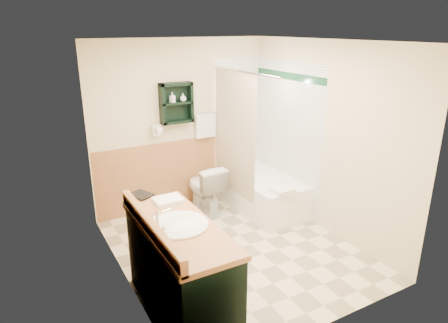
{
  "coord_description": "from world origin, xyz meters",
  "views": [
    {
      "loc": [
        -2.17,
        -3.59,
        2.55
      ],
      "look_at": [
        -0.04,
        0.2,
        1.06
      ],
      "focal_mm": 32.0,
      "sensor_mm": 36.0,
      "label": 1
    }
  ],
  "objects_px": {
    "vanity": "(180,270)",
    "bathtub": "(260,191)",
    "vanity_book": "(133,188)",
    "toilet": "(205,188)",
    "soap_bottle_a": "(172,100)",
    "soap_bottle_b": "(183,98)",
    "hair_dryer": "(156,130)",
    "wall_shelf": "(176,103)"
  },
  "relations": [
    {
      "from": "vanity",
      "to": "bathtub",
      "type": "bearing_deg",
      "value": 38.8
    },
    {
      "from": "vanity",
      "to": "vanity_book",
      "type": "relative_size",
      "value": 5.99
    },
    {
      "from": "toilet",
      "to": "soap_bottle_a",
      "type": "bearing_deg",
      "value": -40.56
    },
    {
      "from": "soap_bottle_b",
      "to": "hair_dryer",
      "type": "bearing_deg",
      "value": 175.67
    },
    {
      "from": "soap_bottle_a",
      "to": "soap_bottle_b",
      "type": "relative_size",
      "value": 1.23
    },
    {
      "from": "toilet",
      "to": "hair_dryer",
      "type": "bearing_deg",
      "value": -29.2
    },
    {
      "from": "bathtub",
      "to": "vanity_book",
      "type": "bearing_deg",
      "value": -158.92
    },
    {
      "from": "toilet",
      "to": "soap_bottle_a",
      "type": "relative_size",
      "value": 5.3
    },
    {
      "from": "toilet",
      "to": "vanity_book",
      "type": "xyz_separation_m",
      "value": [
        -1.33,
        -1.09,
        0.67
      ]
    },
    {
      "from": "vanity_book",
      "to": "soap_bottle_a",
      "type": "bearing_deg",
      "value": 31.67
    },
    {
      "from": "wall_shelf",
      "to": "vanity",
      "type": "height_order",
      "value": "wall_shelf"
    },
    {
      "from": "soap_bottle_a",
      "to": "vanity_book",
      "type": "bearing_deg",
      "value": -126.32
    },
    {
      "from": "vanity",
      "to": "bathtub",
      "type": "relative_size",
      "value": 0.95
    },
    {
      "from": "bathtub",
      "to": "toilet",
      "type": "relative_size",
      "value": 2.12
    },
    {
      "from": "vanity",
      "to": "soap_bottle_a",
      "type": "height_order",
      "value": "soap_bottle_a"
    },
    {
      "from": "vanity_book",
      "to": "soap_bottle_a",
      "type": "xyz_separation_m",
      "value": [
        1.0,
        1.36,
        0.58
      ]
    },
    {
      "from": "vanity",
      "to": "soap_bottle_b",
      "type": "relative_size",
      "value": 13.06
    },
    {
      "from": "wall_shelf",
      "to": "soap_bottle_b",
      "type": "height_order",
      "value": "wall_shelf"
    },
    {
      "from": "hair_dryer",
      "to": "bathtub",
      "type": "height_order",
      "value": "hair_dryer"
    },
    {
      "from": "hair_dryer",
      "to": "soap_bottle_b",
      "type": "height_order",
      "value": "soap_bottle_b"
    },
    {
      "from": "hair_dryer",
      "to": "toilet",
      "type": "relative_size",
      "value": 0.34
    },
    {
      "from": "vanity",
      "to": "bathtub",
      "type": "distance_m",
      "value": 2.47
    },
    {
      "from": "wall_shelf",
      "to": "hair_dryer",
      "type": "height_order",
      "value": "wall_shelf"
    },
    {
      "from": "hair_dryer",
      "to": "vanity_book",
      "type": "relative_size",
      "value": 1.01
    },
    {
      "from": "toilet",
      "to": "vanity_book",
      "type": "bearing_deg",
      "value": 37.68
    },
    {
      "from": "hair_dryer",
      "to": "toilet",
      "type": "distance_m",
      "value": 1.07
    },
    {
      "from": "vanity",
      "to": "soap_bottle_b",
      "type": "xyz_separation_m",
      "value": [
        0.99,
        2.1,
        1.16
      ]
    },
    {
      "from": "hair_dryer",
      "to": "vanity_book",
      "type": "distance_m",
      "value": 1.59
    },
    {
      "from": "wall_shelf",
      "to": "soap_bottle_b",
      "type": "distance_m",
      "value": 0.11
    },
    {
      "from": "toilet",
      "to": "vanity",
      "type": "bearing_deg",
      "value": 55.84
    },
    {
      "from": "toilet",
      "to": "soap_bottle_a",
      "type": "distance_m",
      "value": 1.32
    },
    {
      "from": "soap_bottle_b",
      "to": "soap_bottle_a",
      "type": "bearing_deg",
      "value": 180.0
    },
    {
      "from": "hair_dryer",
      "to": "vanity",
      "type": "relative_size",
      "value": 0.17
    },
    {
      "from": "toilet",
      "to": "soap_bottle_b",
      "type": "bearing_deg",
      "value": -58.56
    },
    {
      "from": "wall_shelf",
      "to": "toilet",
      "type": "bearing_deg",
      "value": -45.14
    },
    {
      "from": "wall_shelf",
      "to": "soap_bottle_a",
      "type": "xyz_separation_m",
      "value": [
        -0.06,
        -0.01,
        0.05
      ]
    },
    {
      "from": "soap_bottle_a",
      "to": "soap_bottle_b",
      "type": "distance_m",
      "value": 0.16
    },
    {
      "from": "vanity",
      "to": "soap_bottle_b",
      "type": "height_order",
      "value": "soap_bottle_b"
    },
    {
      "from": "hair_dryer",
      "to": "toilet",
      "type": "xyz_separation_m",
      "value": [
        0.57,
        -0.3,
        -0.85
      ]
    },
    {
      "from": "soap_bottle_a",
      "to": "wall_shelf",
      "type": "bearing_deg",
      "value": 4.72
    },
    {
      "from": "soap_bottle_a",
      "to": "soap_bottle_b",
      "type": "bearing_deg",
      "value": 0.0
    },
    {
      "from": "bathtub",
      "to": "soap_bottle_a",
      "type": "height_order",
      "value": "soap_bottle_a"
    }
  ]
}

